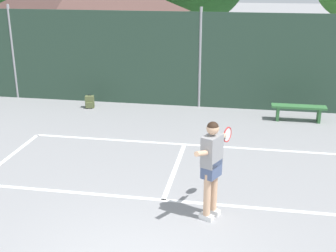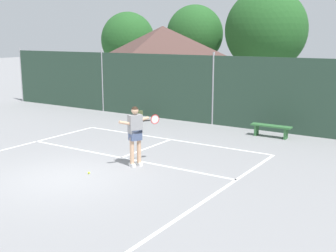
{
  "view_description": "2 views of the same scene",
  "coord_description": "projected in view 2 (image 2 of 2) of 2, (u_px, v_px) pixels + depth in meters",
  "views": [
    {
      "loc": [
        1.44,
        -5.22,
        4.3
      ],
      "look_at": [
        -0.2,
        4.18,
        0.96
      ],
      "focal_mm": 47.62,
      "sensor_mm": 36.0,
      "label": 1
    },
    {
      "loc": [
        8.7,
        -8.11,
        3.92
      ],
      "look_at": [
        0.71,
        4.22,
        0.84
      ],
      "focal_mm": 46.02,
      "sensor_mm": 36.0,
      "label": 2
    }
  ],
  "objects": [
    {
      "name": "tennis_ball",
      "position": [
        89.0,
        173.0,
        12.46
      ],
      "size": [
        0.07,
        0.07,
        0.07
      ],
      "primitive_type": "sphere",
      "color": "#CCE033",
      "rests_on": "ground"
    },
    {
      "name": "clubhouse_building",
      "position": [
        163.0,
        64.0,
        24.64
      ],
      "size": [
        6.1,
        4.82,
        4.47
      ],
      "color": "beige",
      "rests_on": "ground"
    },
    {
      "name": "chainlink_fence",
      "position": [
        213.0,
        90.0,
        19.17
      ],
      "size": [
        26.09,
        0.09,
        3.23
      ],
      "color": "#284233",
      "rests_on": "ground"
    },
    {
      "name": "ground_plane",
      "position": [
        65.0,
        178.0,
        12.1
      ],
      "size": [
        120.0,
        120.0,
        0.0
      ],
      "primitive_type": "plane",
      "color": "gray"
    },
    {
      "name": "backpack_olive",
      "position": [
        139.0,
        115.0,
        20.69
      ],
      "size": [
        0.31,
        0.28,
        0.46
      ],
      "color": "#566038",
      "rests_on": "ground"
    },
    {
      "name": "treeline_backdrop",
      "position": [
        278.0,
        36.0,
        26.62
      ],
      "size": [
        26.5,
        4.67,
        6.87
      ],
      "color": "brown",
      "rests_on": "ground"
    },
    {
      "name": "tennis_player",
      "position": [
        136.0,
        131.0,
        13.01
      ],
      "size": [
        0.58,
        1.36,
        1.85
      ],
      "color": "silver",
      "rests_on": "ground"
    },
    {
      "name": "courtside_bench",
      "position": [
        271.0,
        128.0,
        16.94
      ],
      "size": [
        1.6,
        0.36,
        0.48
      ],
      "color": "#336B38",
      "rests_on": "ground"
    },
    {
      "name": "court_markings",
      "position": [
        82.0,
        172.0,
        12.63
      ],
      "size": [
        8.3,
        11.1,
        0.01
      ],
      "color": "white",
      "rests_on": "ground"
    }
  ]
}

